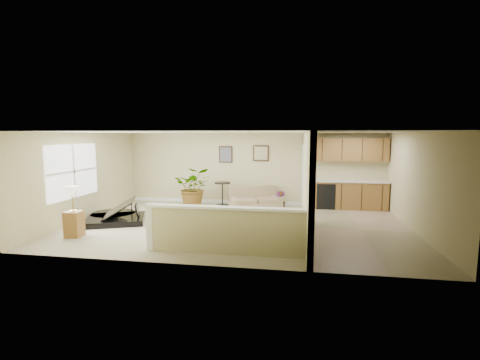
% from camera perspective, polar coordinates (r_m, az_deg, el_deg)
% --- Properties ---
extents(floor, '(9.00, 9.00, 0.00)m').
position_cam_1_polar(floor, '(9.49, -0.28, -7.42)').
color(floor, tan).
rests_on(floor, ground).
extents(back_wall, '(9.00, 0.04, 2.50)m').
position_cam_1_polar(back_wall, '(12.20, 2.05, 1.84)').
color(back_wall, '#C7BE88').
rests_on(back_wall, floor).
extents(front_wall, '(9.00, 0.04, 2.50)m').
position_cam_1_polar(front_wall, '(6.35, -4.78, -3.30)').
color(front_wall, '#C7BE88').
rests_on(front_wall, floor).
extents(left_wall, '(0.04, 6.00, 2.50)m').
position_cam_1_polar(left_wall, '(10.93, -24.24, 0.56)').
color(left_wall, '#C7BE88').
rests_on(left_wall, floor).
extents(right_wall, '(0.04, 6.00, 2.50)m').
position_cam_1_polar(right_wall, '(9.60, 27.25, -0.47)').
color(right_wall, '#C7BE88').
rests_on(right_wall, floor).
extents(ceiling, '(9.00, 6.00, 0.04)m').
position_cam_1_polar(ceiling, '(9.18, -0.29, 7.85)').
color(ceiling, white).
rests_on(ceiling, back_wall).
extents(kitchen_vinyl, '(2.70, 6.00, 0.01)m').
position_cam_1_polar(kitchen_vinyl, '(9.51, 18.97, -7.78)').
color(kitchen_vinyl, gray).
rests_on(kitchen_vinyl, floor).
extents(interior_partition, '(0.18, 5.99, 2.50)m').
position_cam_1_polar(interior_partition, '(9.39, 10.88, -0.13)').
color(interior_partition, '#C7BE88').
rests_on(interior_partition, floor).
extents(pony_half_wall, '(3.42, 0.22, 1.00)m').
position_cam_1_polar(pony_half_wall, '(7.16, -2.76, -8.06)').
color(pony_half_wall, '#C7BE88').
rests_on(pony_half_wall, floor).
extents(left_window, '(0.05, 2.15, 1.45)m').
position_cam_1_polar(left_window, '(10.49, -25.73, 1.32)').
color(left_window, white).
rests_on(left_window, left_wall).
extents(wall_art_left, '(0.48, 0.04, 0.58)m').
position_cam_1_polar(wall_art_left, '(12.29, -2.37, 4.22)').
color(wall_art_left, '#382314').
rests_on(wall_art_left, back_wall).
extents(wall_mirror, '(0.55, 0.04, 0.55)m').
position_cam_1_polar(wall_mirror, '(12.10, 3.45, 4.40)').
color(wall_mirror, '#382314').
rests_on(wall_mirror, back_wall).
extents(kitchen_cabinets, '(2.36, 0.65, 2.33)m').
position_cam_1_polar(kitchen_cabinets, '(12.00, 17.16, -0.40)').
color(kitchen_cabinets, olive).
rests_on(kitchen_cabinets, floor).
extents(piano, '(2.12, 2.09, 1.43)m').
position_cam_1_polar(piano, '(10.40, -19.56, -3.18)').
color(piano, black).
rests_on(piano, floor).
extents(piano_bench, '(0.58, 0.80, 0.48)m').
position_cam_1_polar(piano_bench, '(9.77, -9.13, -5.65)').
color(piano_bench, black).
rests_on(piano_bench, floor).
extents(loveseat, '(1.94, 1.46, 0.93)m').
position_cam_1_polar(loveseat, '(11.52, 2.57, -2.99)').
color(loveseat, '#998761').
rests_on(loveseat, floor).
extents(accent_table, '(0.56, 0.56, 0.81)m').
position_cam_1_polar(accent_table, '(12.00, -2.91, -1.77)').
color(accent_table, black).
rests_on(accent_table, floor).
extents(palm_plant, '(1.42, 1.29, 1.35)m').
position_cam_1_polar(palm_plant, '(11.87, -7.58, -1.22)').
color(palm_plant, black).
rests_on(palm_plant, floor).
extents(small_plant, '(0.37, 0.37, 0.60)m').
position_cam_1_polar(small_plant, '(11.53, 6.61, -3.54)').
color(small_plant, black).
rests_on(small_plant, floor).
extents(lamp_stand, '(0.38, 0.38, 1.22)m').
position_cam_1_polar(lamp_stand, '(9.26, -25.65, -5.26)').
color(lamp_stand, olive).
rests_on(lamp_stand, floor).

